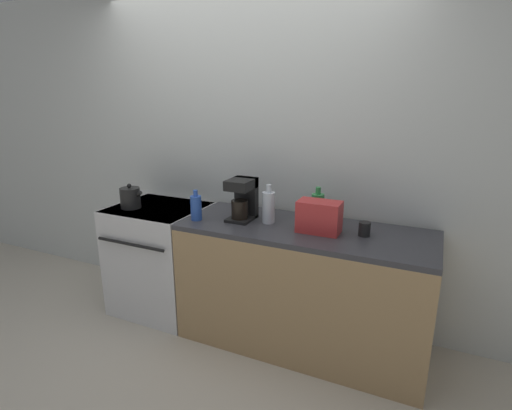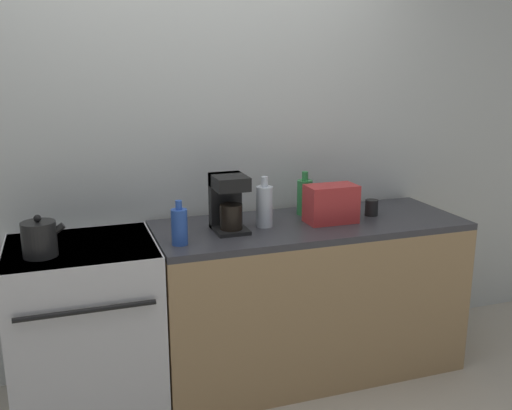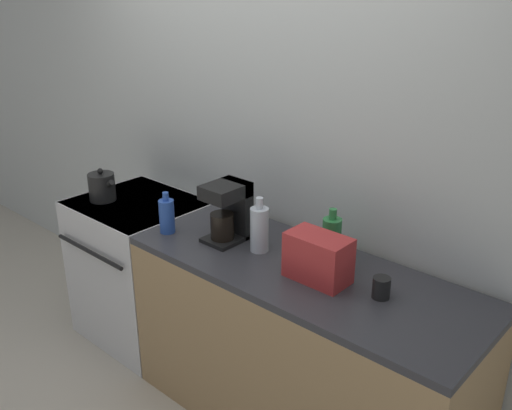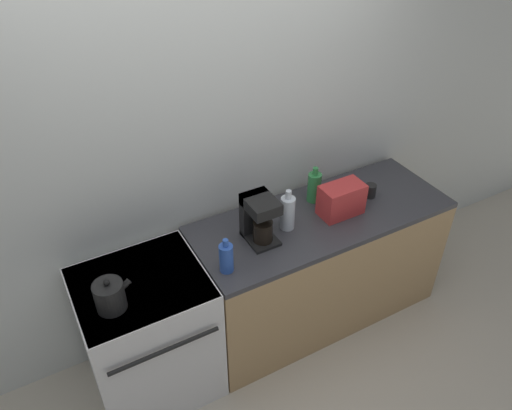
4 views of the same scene
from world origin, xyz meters
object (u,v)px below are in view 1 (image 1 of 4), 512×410
at_px(stove, 161,257).
at_px(toaster, 319,217).
at_px(bottle_clear, 269,207).
at_px(kettle, 130,198).
at_px(coffee_maker, 243,198).
at_px(bottle_blue, 196,207).
at_px(cup_black, 364,229).
at_px(bottle_green, 317,207).

height_order(stove, toaster, toaster).
bearing_deg(bottle_clear, toaster, -6.06).
bearing_deg(kettle, stove, 31.40).
bearing_deg(coffee_maker, bottle_blue, -151.29).
relative_size(kettle, cup_black, 2.14).
bearing_deg(cup_black, bottle_green, 157.23).
relative_size(coffee_maker, cup_black, 3.25).
bearing_deg(stove, kettle, -148.60).
bearing_deg(kettle, coffee_maker, 7.54).
distance_m(kettle, toaster, 1.51).
relative_size(kettle, toaster, 0.70).
bearing_deg(cup_black, coffee_maker, -179.23).
distance_m(coffee_maker, bottle_green, 0.53).
height_order(bottle_clear, cup_black, bottle_clear).
distance_m(coffee_maker, bottle_clear, 0.21).
bearing_deg(stove, cup_black, 1.01).
relative_size(bottle_green, bottle_blue, 1.15).
relative_size(coffee_maker, bottle_blue, 1.36).
bearing_deg(bottle_blue, toaster, 7.87).
bearing_deg(stove, bottle_blue, -17.31).
distance_m(toaster, bottle_green, 0.21).
distance_m(toaster, bottle_clear, 0.38).
bearing_deg(bottle_clear, cup_black, 1.06).
xyz_separation_m(toaster, bottle_blue, (-0.87, -0.12, -0.01)).
bearing_deg(cup_black, bottle_clear, -178.94).
bearing_deg(coffee_maker, toaster, -4.01).
distance_m(stove, bottle_clear, 1.10).
xyz_separation_m(toaster, bottle_green, (-0.07, 0.20, 0.00)).
xyz_separation_m(stove, bottle_clear, (0.96, 0.02, 0.55)).
bearing_deg(bottle_clear, stove, -179.03).
height_order(kettle, coffee_maker, coffee_maker).
xyz_separation_m(coffee_maker, bottle_blue, (-0.29, -0.16, -0.07)).
height_order(kettle, bottle_clear, bottle_clear).
relative_size(kettle, coffee_maker, 0.66).
bearing_deg(toaster, coffee_maker, 175.99).
bearing_deg(stove, bottle_green, 8.02).
bearing_deg(bottle_green, coffee_maker, -162.37).
distance_m(kettle, coffee_maker, 0.94).
xyz_separation_m(stove, cup_black, (1.62, 0.03, 0.48)).
relative_size(stove, bottle_green, 3.53).
xyz_separation_m(toaster, cup_black, (0.29, 0.05, -0.06)).
bearing_deg(bottle_blue, bottle_clear, 17.94).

